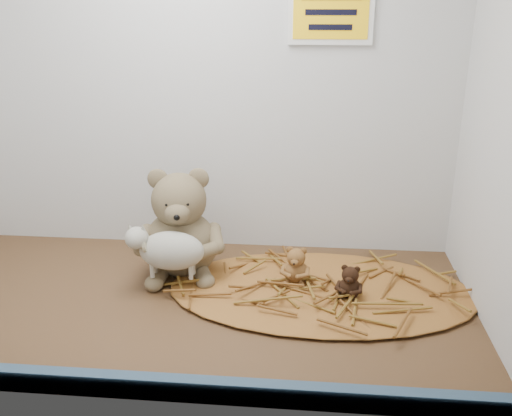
# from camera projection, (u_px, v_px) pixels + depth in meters

# --- Properties ---
(alcove_shell) EXTENTS (1.20, 0.60, 0.90)m
(alcove_shell) POSITION_uv_depth(u_px,v_px,m) (173.00, 70.00, 1.08)
(alcove_shell) COLOR #432817
(alcove_shell) RESTS_ON ground
(front_rail) EXTENTS (1.19, 0.02, 0.04)m
(front_rail) POSITION_uv_depth(u_px,v_px,m) (130.00, 385.00, 0.88)
(front_rail) COLOR #334C62
(front_rail) RESTS_ON shelf_floor
(straw_bed) EXTENTS (0.64, 0.37, 0.01)m
(straw_bed) POSITION_uv_depth(u_px,v_px,m) (322.00, 290.00, 1.19)
(straw_bed) COLOR brown
(straw_bed) RESTS_ON shelf_floor
(main_teddy) EXTENTS (0.22, 0.23, 0.24)m
(main_teddy) POSITION_uv_depth(u_px,v_px,m) (180.00, 222.00, 1.24)
(main_teddy) COLOR olive
(main_teddy) RESTS_ON shelf_floor
(toy_lamb) EXTENTS (0.18, 0.11, 0.11)m
(toy_lamb) POSITION_uv_depth(u_px,v_px,m) (172.00, 251.00, 1.17)
(toy_lamb) COLOR beige
(toy_lamb) RESTS_ON main_teddy
(mini_teddy_tan) EXTENTS (0.07, 0.08, 0.08)m
(mini_teddy_tan) POSITION_uv_depth(u_px,v_px,m) (296.00, 263.00, 1.20)
(mini_teddy_tan) COLOR #975C31
(mini_teddy_tan) RESTS_ON straw_bed
(mini_teddy_brown) EXTENTS (0.07, 0.07, 0.07)m
(mini_teddy_brown) POSITION_uv_depth(u_px,v_px,m) (350.00, 280.00, 1.14)
(mini_teddy_brown) COLOR black
(mini_teddy_brown) RESTS_ON straw_bed
(wall_sign) EXTENTS (0.16, 0.01, 0.11)m
(wall_sign) POSITION_uv_depth(u_px,v_px,m) (331.00, 12.00, 1.21)
(wall_sign) COLOR yellow
(wall_sign) RESTS_ON back_wall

